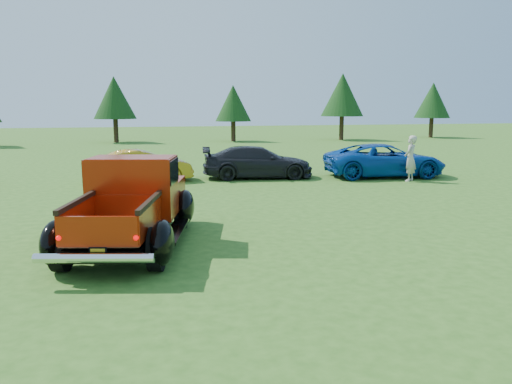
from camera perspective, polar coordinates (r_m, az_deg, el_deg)
name	(u,v)px	position (r m, az deg, el deg)	size (l,w,h in m)	color
ground	(235,254)	(9.60, -2.45, -7.06)	(120.00, 120.00, 0.00)	#2E5919
tree_mid_left	(114,98)	(40.03, -15.88, 10.32)	(3.20, 3.20, 5.00)	#332114
tree_mid_right	(233,103)	(39.78, -2.63, 10.09)	(2.82, 2.82, 4.40)	#332114
tree_east	(342,95)	(42.02, 9.85, 10.88)	(3.46, 3.46, 5.40)	#332114
tree_far_east	(433,100)	(47.19, 19.54, 9.84)	(3.07, 3.07, 4.80)	#332114
pickup_truck	(134,202)	(10.57, -13.79, -1.08)	(3.11, 5.03, 1.76)	black
show_car_yellow	(142,166)	(18.85, -12.89, 2.91)	(1.26, 3.61, 1.19)	#AF7D17
show_car_grey	(258,162)	(19.44, 0.18, 3.43)	(1.73, 4.26, 1.24)	black
show_car_blue	(385,160)	(20.45, 14.48, 3.53)	(2.17, 4.70, 1.31)	#0D4097
spectator	(410,159)	(19.43, 17.22, 3.68)	(0.62, 0.41, 1.70)	#B7AE9F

